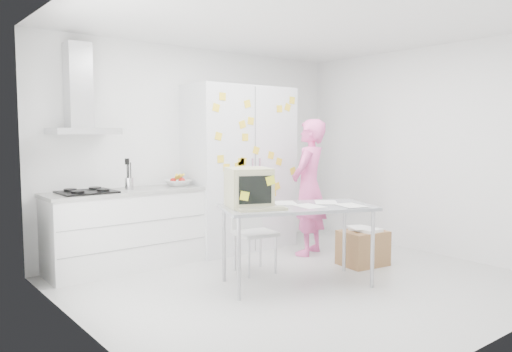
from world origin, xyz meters
TOP-DOWN VIEW (x-y plane):
  - floor at (0.00, 0.00)m, footprint 4.50×4.00m
  - walls at (0.00, 0.72)m, footprint 4.52×4.01m
  - ceiling at (0.00, 0.00)m, footprint 4.50×4.00m
  - counter_run at (-1.20, 1.70)m, footprint 1.84×0.63m
  - range_hood at (-1.65, 1.84)m, footprint 0.70×0.48m
  - tall_cabinet at (0.45, 1.67)m, footprint 1.50×0.68m
  - person at (0.94, 0.85)m, footprint 0.76×0.65m
  - desk at (-0.35, 0.14)m, footprint 1.72×1.29m
  - chair at (-0.13, 0.68)m, footprint 0.48×0.48m
  - cardboard_box at (1.07, 0.05)m, footprint 0.57×0.48m

SIDE VIEW (x-z plane):
  - floor at x=0.00m, z-range -0.02..0.00m
  - cardboard_box at x=1.07m, z-range -0.01..0.44m
  - counter_run at x=-1.20m, z-range -0.17..1.11m
  - chair at x=-0.13m, z-range 0.06..0.99m
  - person at x=0.94m, z-range 0.00..1.76m
  - desk at x=-0.35m, z-range 0.32..1.54m
  - tall_cabinet at x=0.45m, z-range 0.00..2.20m
  - walls at x=0.00m, z-range 0.00..2.70m
  - range_hood at x=-1.65m, z-range 1.45..2.46m
  - ceiling at x=0.00m, z-range 2.69..2.71m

